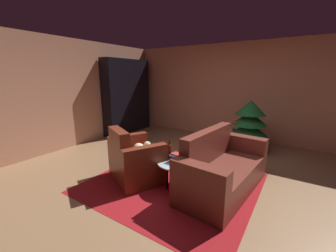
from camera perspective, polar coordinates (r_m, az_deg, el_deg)
name	(u,v)px	position (r m, az deg, el deg)	size (l,w,h in m)	color
ground_plane	(182,181)	(3.63, 3.76, -14.59)	(7.53, 7.53, 0.00)	#98714E
wall_back	(237,92)	(6.00, 18.18, 8.77)	(6.39, 0.06, 2.55)	tan
wall_left	(64,95)	(5.49, -26.48, 7.64)	(0.06, 6.02, 2.55)	tan
area_rug	(173,182)	(3.56, 1.48, -15.05)	(2.51, 2.35, 0.01)	maroon
bookshelf_unit	(130,98)	(6.56, -10.21, 7.60)	(0.35, 1.67, 2.17)	black
armchair_red	(135,161)	(3.59, -9.02, -9.36)	(1.12, 1.04, 0.89)	maroon
couch_red	(222,170)	(3.38, 14.41, -11.42)	(0.93, 1.81, 0.90)	brown
coffee_table	(177,165)	(3.31, 2.35, -10.45)	(0.60, 0.60, 0.41)	black
book_stack_on_table	(178,158)	(3.27, 2.66, -8.65)	(0.22, 0.18, 0.14)	#36814C
bottle_on_table	(169,152)	(3.35, 0.37, -6.95)	(0.08, 0.08, 0.32)	#552010
decorated_tree	(249,126)	(5.11, 21.12, 0.00)	(0.92, 0.92, 1.17)	brown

